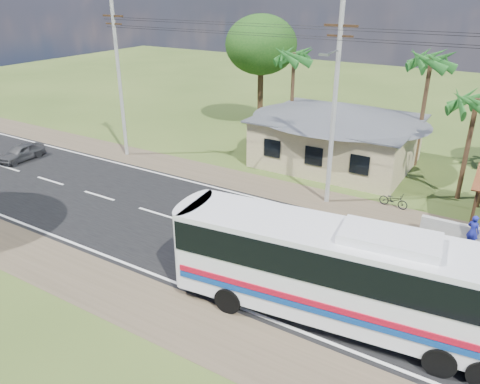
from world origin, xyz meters
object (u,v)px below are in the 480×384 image
(motorcycle, at_px, (394,200))
(person, at_px, (473,231))
(small_car, at_px, (21,152))
(coach_bus, at_px, (353,271))

(motorcycle, bearing_deg, person, -112.94)
(person, xyz_separation_m, small_car, (-29.54, -3.64, -0.25))
(motorcycle, height_order, small_car, small_car)
(coach_bus, xyz_separation_m, motorcycle, (-1.25, 11.09, -1.89))
(coach_bus, bearing_deg, small_car, 162.96)
(motorcycle, relative_size, small_car, 0.48)
(person, bearing_deg, small_car, 31.70)
(coach_bus, height_order, small_car, coach_bus)
(coach_bus, relative_size, motorcycle, 8.02)
(coach_bus, distance_m, motorcycle, 11.32)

